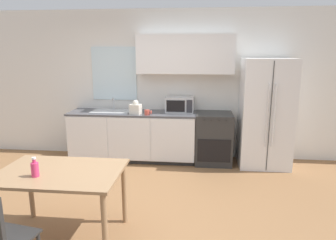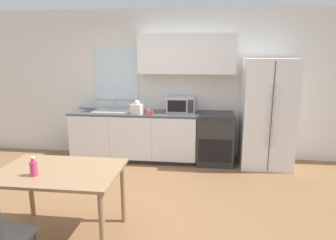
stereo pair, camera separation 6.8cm
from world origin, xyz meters
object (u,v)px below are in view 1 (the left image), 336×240
coffee_mug (148,112)px  drink_bottle (35,169)px  oven_range (213,138)px  refrigerator (265,113)px  microwave (180,104)px  dining_table (61,180)px

coffee_mug → drink_bottle: coffee_mug is taller
oven_range → drink_bottle: drink_bottle is taller
coffee_mug → drink_bottle: 2.49m
refrigerator → oven_range: bearing=177.8°
oven_range → microwave: (-0.62, 0.10, 0.58)m
oven_range → refrigerator: refrigerator is taller
oven_range → refrigerator: (0.86, -0.03, 0.47)m
refrigerator → dining_table: size_ratio=1.47×
oven_range → coffee_mug: 1.26m
drink_bottle → refrigerator: bearing=43.4°
microwave → drink_bottle: 2.98m
dining_table → drink_bottle: bearing=-137.7°
coffee_mug → dining_table: bearing=-103.3°
refrigerator → drink_bottle: (-2.71, -2.57, -0.08)m
microwave → drink_bottle: (-1.23, -2.70, -0.19)m
refrigerator → dining_table: bearing=-136.5°
dining_table → drink_bottle: drink_bottle is taller
refrigerator → coffee_mug: 2.02m
oven_range → drink_bottle: (-1.85, -2.60, 0.39)m
coffee_mug → drink_bottle: bearing=-106.4°
coffee_mug → oven_range: bearing=10.5°
microwave → coffee_mug: microwave is taller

